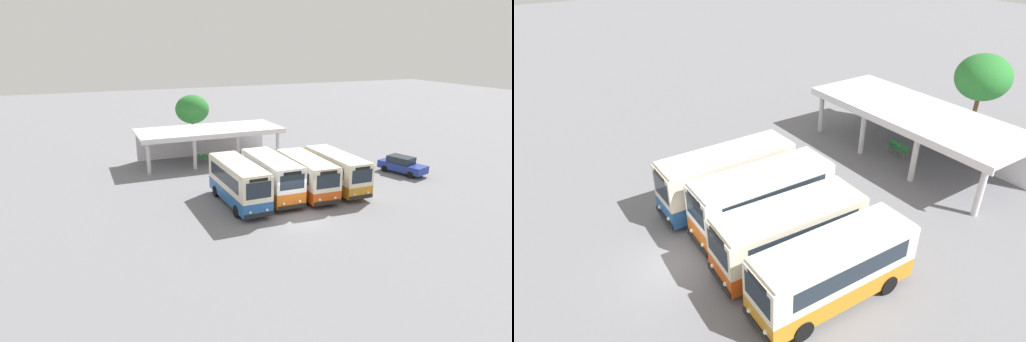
{
  "view_description": "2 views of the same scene",
  "coord_description": "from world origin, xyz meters",
  "views": [
    {
      "loc": [
        -13.89,
        -24.96,
        12.02
      ],
      "look_at": [
        -0.24,
        7.53,
        1.48
      ],
      "focal_mm": 30.59,
      "sensor_mm": 36.0,
      "label": 1
    },
    {
      "loc": [
        15.43,
        -4.87,
        13.78
      ],
      "look_at": [
        -1.49,
        6.22,
        2.26
      ],
      "focal_mm": 30.17,
      "sensor_mm": 36.0,
      "label": 2
    }
  ],
  "objects": [
    {
      "name": "city_bus_fourth_amber",
      "position": [
        5.77,
        4.55,
        1.71
      ],
      "size": [
        2.4,
        7.41,
        3.07
      ],
      "color": "black",
      "rests_on": "ground"
    },
    {
      "name": "waiting_chair_middle_seat",
      "position": [
        -1.36,
        17.08,
        0.52
      ],
      "size": [
        0.46,
        0.46,
        0.86
      ],
      "color": "slate",
      "rests_on": "ground"
    },
    {
      "name": "city_bus_second_in_row",
      "position": [
        -0.07,
        4.82,
        1.82
      ],
      "size": [
        2.54,
        7.49,
        3.3
      ],
      "color": "black",
      "rests_on": "ground"
    },
    {
      "name": "city_bus_middle_cream",
      "position": [
        2.85,
        4.43,
        1.71
      ],
      "size": [
        2.68,
        7.34,
        3.08
      ],
      "color": "black",
      "rests_on": "ground"
    },
    {
      "name": "waiting_chair_second_from_end",
      "position": [
        -1.96,
        17.08,
        0.52
      ],
      "size": [
        0.46,
        0.46,
        0.86
      ],
      "color": "slate",
      "rests_on": "ground"
    },
    {
      "name": "terminal_canopy",
      "position": [
        -1.28,
        18.13,
        2.65
      ],
      "size": [
        14.64,
        5.87,
        3.4
      ],
      "color": "silver",
      "rests_on": "ground"
    },
    {
      "name": "ground_plane",
      "position": [
        0.0,
        0.0,
        0.0
      ],
      "size": [
        180.0,
        180.0,
        0.0
      ],
      "primitive_type": "plane",
      "color": "slate"
    },
    {
      "name": "roadside_tree_behind_canopy",
      "position": [
        -1.23,
        24.2,
        4.44
      ],
      "size": [
        3.88,
        3.88,
        6.11
      ],
      "color": "brown",
      "rests_on": "ground"
    },
    {
      "name": "waiting_chair_end_by_column",
      "position": [
        -2.56,
        17.2,
        0.52
      ],
      "size": [
        0.46,
        0.46,
        0.86
      ],
      "color": "slate",
      "rests_on": "ground"
    },
    {
      "name": "city_bus_nearest_orange",
      "position": [
        -2.99,
        4.38,
        1.83
      ],
      "size": [
        2.44,
        7.73,
        3.31
      ],
      "color": "black",
      "rests_on": "ground"
    }
  ]
}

